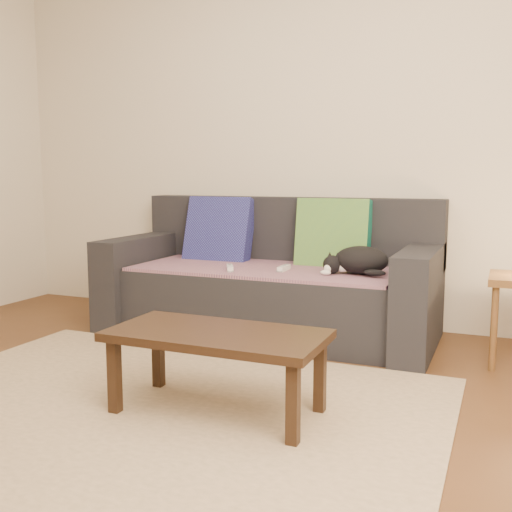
% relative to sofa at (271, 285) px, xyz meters
% --- Properties ---
extents(ground, '(4.50, 4.50, 0.00)m').
position_rel_sofa_xyz_m(ground, '(0.00, -1.57, -0.31)').
color(ground, brown).
rests_on(ground, ground).
extents(back_wall, '(4.50, 0.04, 2.60)m').
position_rel_sofa_xyz_m(back_wall, '(0.00, 0.43, 0.99)').
color(back_wall, beige).
rests_on(back_wall, ground).
extents(sofa, '(2.10, 0.94, 0.87)m').
position_rel_sofa_xyz_m(sofa, '(0.00, 0.00, 0.00)').
color(sofa, '#232328').
rests_on(sofa, ground).
extents(throw_blanket, '(1.66, 0.74, 0.02)m').
position_rel_sofa_xyz_m(throw_blanket, '(0.00, -0.09, 0.12)').
color(throw_blanket, '#4A2D54').
rests_on(throw_blanket, sofa).
extents(cushion_navy, '(0.47, 0.25, 0.49)m').
position_rel_sofa_xyz_m(cushion_navy, '(-0.46, 0.17, 0.32)').
color(cushion_navy, '#181251').
rests_on(cushion_navy, throw_blanket).
extents(cushion_green, '(0.47, 0.19, 0.49)m').
position_rel_sofa_xyz_m(cushion_green, '(0.36, 0.17, 0.32)').
color(cushion_green, '#0D594D').
rests_on(cushion_green, throw_blanket).
extents(cat, '(0.41, 0.30, 0.17)m').
position_rel_sofa_xyz_m(cat, '(0.60, -0.13, 0.21)').
color(cat, black).
rests_on(cat, throw_blanket).
extents(wii_remote_a, '(0.10, 0.15, 0.03)m').
position_rel_sofa_xyz_m(wii_remote_a, '(-0.16, -0.29, 0.15)').
color(wii_remote_a, white).
rests_on(wii_remote_a, throw_blanket).
extents(wii_remote_b, '(0.04, 0.15, 0.03)m').
position_rel_sofa_xyz_m(wii_remote_b, '(0.15, -0.17, 0.15)').
color(wii_remote_b, white).
rests_on(wii_remote_b, throw_blanket).
extents(rug, '(2.50, 1.80, 0.01)m').
position_rel_sofa_xyz_m(rug, '(0.00, -1.42, -0.30)').
color(rug, tan).
rests_on(rug, ground).
extents(coffee_table, '(0.91, 0.46, 0.37)m').
position_rel_sofa_xyz_m(coffee_table, '(0.29, -1.37, 0.01)').
color(coffee_table, black).
rests_on(coffee_table, rug).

